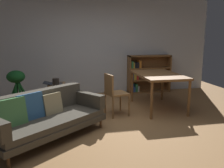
{
  "coord_description": "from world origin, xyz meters",
  "views": [
    {
      "loc": [
        -0.94,
        -4.16,
        1.66
      ],
      "look_at": [
        -0.03,
        0.22,
        0.75
      ],
      "focal_mm": 38.61,
      "sensor_mm": 36.0,
      "label": 1
    }
  ],
  "objects_px": {
    "fabric_couch": "(43,115)",
    "desk_speaker": "(56,84)",
    "dining_table": "(158,77)",
    "dining_chair_near": "(114,92)",
    "media_console": "(57,98)",
    "potted_floor_plant": "(17,86)",
    "bookshelf": "(146,74)",
    "open_laptop": "(54,84)"
  },
  "relations": [
    {
      "from": "media_console",
      "to": "potted_floor_plant",
      "type": "height_order",
      "value": "potted_floor_plant"
    },
    {
      "from": "fabric_couch",
      "to": "dining_chair_near",
      "type": "relative_size",
      "value": 2.27
    },
    {
      "from": "fabric_couch",
      "to": "desk_speaker",
      "type": "distance_m",
      "value": 1.26
    },
    {
      "from": "open_laptop",
      "to": "potted_floor_plant",
      "type": "height_order",
      "value": "potted_floor_plant"
    },
    {
      "from": "dining_table",
      "to": "desk_speaker",
      "type": "bearing_deg",
      "value": 178.28
    },
    {
      "from": "media_console",
      "to": "dining_chair_near",
      "type": "relative_size",
      "value": 1.3
    },
    {
      "from": "dining_chair_near",
      "to": "media_console",
      "type": "bearing_deg",
      "value": 150.08
    },
    {
      "from": "media_console",
      "to": "bookshelf",
      "type": "relative_size",
      "value": 0.9
    },
    {
      "from": "potted_floor_plant",
      "to": "dining_chair_near",
      "type": "height_order",
      "value": "potted_floor_plant"
    },
    {
      "from": "potted_floor_plant",
      "to": "dining_table",
      "type": "xyz_separation_m",
      "value": [
        3.15,
        -0.62,
        0.21
      ]
    },
    {
      "from": "potted_floor_plant",
      "to": "dining_chair_near",
      "type": "bearing_deg",
      "value": -23.55
    },
    {
      "from": "dining_chair_near",
      "to": "potted_floor_plant",
      "type": "bearing_deg",
      "value": 156.45
    },
    {
      "from": "media_console",
      "to": "dining_chair_near",
      "type": "height_order",
      "value": "dining_chair_near"
    },
    {
      "from": "open_laptop",
      "to": "dining_chair_near",
      "type": "distance_m",
      "value": 1.55
    },
    {
      "from": "fabric_couch",
      "to": "dining_table",
      "type": "bearing_deg",
      "value": 24.98
    },
    {
      "from": "desk_speaker",
      "to": "dining_table",
      "type": "bearing_deg",
      "value": -1.72
    },
    {
      "from": "media_console",
      "to": "bookshelf",
      "type": "height_order",
      "value": "bookshelf"
    },
    {
      "from": "dining_table",
      "to": "dining_chair_near",
      "type": "xyz_separation_m",
      "value": [
        -1.09,
        -0.28,
        -0.22
      ]
    },
    {
      "from": "desk_speaker",
      "to": "media_console",
      "type": "bearing_deg",
      "value": 90.78
    },
    {
      "from": "fabric_couch",
      "to": "desk_speaker",
      "type": "height_order",
      "value": "desk_speaker"
    },
    {
      "from": "media_console",
      "to": "bookshelf",
      "type": "xyz_separation_m",
      "value": [
        2.57,
        1.24,
        0.28
      ]
    },
    {
      "from": "desk_speaker",
      "to": "potted_floor_plant",
      "type": "height_order",
      "value": "potted_floor_plant"
    },
    {
      "from": "media_console",
      "to": "open_laptop",
      "type": "bearing_deg",
      "value": 102.59
    },
    {
      "from": "fabric_couch",
      "to": "bookshelf",
      "type": "height_order",
      "value": "bookshelf"
    },
    {
      "from": "media_console",
      "to": "desk_speaker",
      "type": "height_order",
      "value": "desk_speaker"
    },
    {
      "from": "dining_table",
      "to": "bookshelf",
      "type": "distance_m",
      "value": 1.68
    },
    {
      "from": "open_laptop",
      "to": "dining_table",
      "type": "relative_size",
      "value": 0.31
    },
    {
      "from": "fabric_couch",
      "to": "media_console",
      "type": "relative_size",
      "value": 1.75
    },
    {
      "from": "bookshelf",
      "to": "desk_speaker",
      "type": "bearing_deg",
      "value": -148.42
    },
    {
      "from": "desk_speaker",
      "to": "dining_table",
      "type": "distance_m",
      "value": 2.27
    },
    {
      "from": "fabric_couch",
      "to": "dining_chair_near",
      "type": "distance_m",
      "value": 1.62
    },
    {
      "from": "fabric_couch",
      "to": "bookshelf",
      "type": "relative_size",
      "value": 1.59
    },
    {
      "from": "media_console",
      "to": "potted_floor_plant",
      "type": "xyz_separation_m",
      "value": [
        -0.88,
        0.22,
        0.27
      ]
    },
    {
      "from": "media_console",
      "to": "bookshelf",
      "type": "distance_m",
      "value": 2.87
    },
    {
      "from": "media_console",
      "to": "desk_speaker",
      "type": "xyz_separation_m",
      "value": [
        0.0,
        -0.33,
        0.4
      ]
    },
    {
      "from": "media_console",
      "to": "dining_table",
      "type": "height_order",
      "value": "dining_table"
    },
    {
      "from": "fabric_couch",
      "to": "desk_speaker",
      "type": "xyz_separation_m",
      "value": [
        0.19,
        1.21,
        0.27
      ]
    },
    {
      "from": "potted_floor_plant",
      "to": "bookshelf",
      "type": "height_order",
      "value": "bookshelf"
    },
    {
      "from": "desk_speaker",
      "to": "dining_chair_near",
      "type": "relative_size",
      "value": 0.28
    },
    {
      "from": "fabric_couch",
      "to": "dining_table",
      "type": "distance_m",
      "value": 2.73
    },
    {
      "from": "desk_speaker",
      "to": "fabric_couch",
      "type": "bearing_deg",
      "value": -98.86
    },
    {
      "from": "dining_table",
      "to": "dining_chair_near",
      "type": "distance_m",
      "value": 1.15
    }
  ]
}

